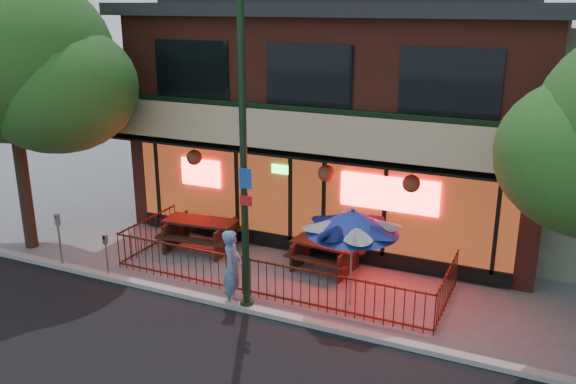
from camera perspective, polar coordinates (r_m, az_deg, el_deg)
name	(u,v)px	position (r m, az deg, el deg)	size (l,w,h in m)	color
ground	(255,301)	(14.77, -3.11, -10.14)	(80.00, 80.00, 0.00)	gray
curb	(245,308)	(14.35, -4.06, -10.76)	(80.00, 0.25, 0.12)	#999993
restaurant_building	(356,90)	(19.84, 6.41, 9.46)	(12.96, 9.49, 8.05)	maroon
patio_fence	(264,269)	(14.89, -2.25, -7.19)	(8.44, 2.62, 1.00)	#40180D
street_light	(244,178)	(13.27, -4.13, 1.27)	(0.43, 0.32, 7.00)	black
street_tree_left	(9,47)	(18.17, -24.64, 12.22)	(5.60, 5.60, 8.05)	#36241B
picnic_table_left	(200,230)	(17.63, -8.21, -3.54)	(2.22, 1.79, 0.88)	#301C11
picnic_table_right	(325,252)	(16.22, 3.48, -5.59)	(1.90, 1.53, 0.76)	#391E14
patio_umbrella	(352,221)	(13.84, 6.05, -2.74)	(2.14, 2.14, 2.44)	gray
pedestrian	(233,268)	(14.26, -5.21, -7.10)	(0.68, 0.45, 1.86)	#567FAD
parking_meter_near	(106,249)	(16.20, -16.66, -5.13)	(0.11, 0.10, 1.21)	gray
parking_meter_far	(59,231)	(17.14, -20.67, -3.47)	(0.17, 0.16, 1.55)	#93979B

